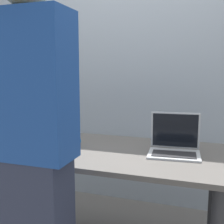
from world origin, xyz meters
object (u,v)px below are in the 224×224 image
(laptop, at_px, (174,144))
(person_figure, at_px, (32,147))
(beer_bottle_green, at_px, (24,123))
(beer_bottle_dark, at_px, (29,122))
(coffee_mug, at_px, (72,141))
(beer_bottle_amber, at_px, (34,124))

(laptop, bearing_deg, person_figure, -128.75)
(laptop, height_order, beer_bottle_green, beer_bottle_green)
(beer_bottle_green, relative_size, beer_bottle_dark, 1.10)
(laptop, xyz_separation_m, beer_bottle_green, (-1.13, 0.04, 0.06))
(coffee_mug, bearing_deg, beer_bottle_green, 166.73)
(beer_bottle_dark, relative_size, coffee_mug, 2.74)
(laptop, distance_m, beer_bottle_amber, 1.03)
(beer_bottle_dark, xyz_separation_m, coffee_mug, (0.48, -0.20, -0.06))
(beer_bottle_dark, bearing_deg, beer_bottle_amber, -43.85)
(laptop, bearing_deg, beer_bottle_dark, 173.36)
(beer_bottle_dark, height_order, person_figure, person_figure)
(beer_bottle_dark, bearing_deg, beer_bottle_green, -75.19)
(beer_bottle_amber, distance_m, person_figure, 0.86)
(coffee_mug, bearing_deg, beer_bottle_amber, 166.40)
(beer_bottle_green, distance_m, beer_bottle_dark, 0.10)
(beer_bottle_amber, height_order, person_figure, person_figure)
(beer_bottle_dark, height_order, coffee_mug, beer_bottle_dark)
(beer_bottle_green, xyz_separation_m, person_figure, (0.57, -0.73, 0.05))
(beer_bottle_amber, distance_m, beer_bottle_dark, 0.17)
(beer_bottle_dark, distance_m, person_figure, 1.02)
(person_figure, bearing_deg, beer_bottle_amber, 123.49)
(laptop, relative_size, coffee_mug, 3.17)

